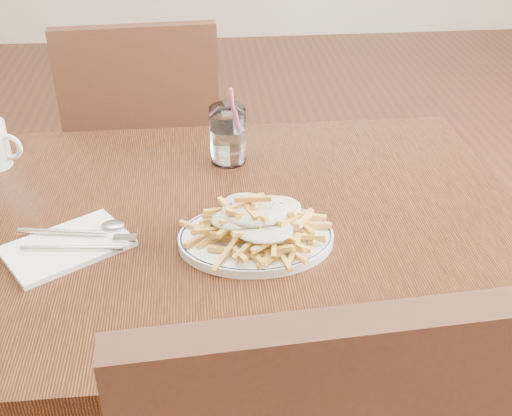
{
  "coord_description": "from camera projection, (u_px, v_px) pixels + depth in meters",
  "views": [
    {
      "loc": [
        0.01,
        -0.98,
        1.39
      ],
      "look_at": [
        0.09,
        -0.08,
        0.82
      ],
      "focal_mm": 45.0,
      "sensor_mm": 36.0,
      "label": 1
    }
  ],
  "objects": [
    {
      "name": "cutlery",
      "position": [
        67.0,
        240.0,
        1.09
      ],
      "size": [
        0.22,
        0.09,
        0.01
      ],
      "color": "silver",
      "rests_on": "napkin"
    },
    {
      "name": "chair_far",
      "position": [
        146.0,
        148.0,
        1.92
      ],
      "size": [
        0.45,
        0.45,
        0.92
      ],
      "color": "black",
      "rests_on": "ground"
    },
    {
      "name": "napkin",
      "position": [
        67.0,
        247.0,
        1.09
      ],
      "size": [
        0.24,
        0.22,
        0.01
      ],
      "primitive_type": "cube",
      "rotation": [
        0.0,
        0.0,
        0.57
      ],
      "color": "white",
      "rests_on": "table"
    },
    {
      "name": "table",
      "position": [
        202.0,
        254.0,
        1.21
      ],
      "size": [
        1.2,
        0.8,
        0.75
      ],
      "color": "black",
      "rests_on": "ground"
    },
    {
      "name": "fries_plate",
      "position": [
        256.0,
        238.0,
        1.1
      ],
      "size": [
        0.29,
        0.26,
        0.02
      ],
      "color": "white",
      "rests_on": "table"
    },
    {
      "name": "loaded_fries",
      "position": [
        256.0,
        217.0,
        1.08
      ],
      "size": [
        0.23,
        0.19,
        0.07
      ],
      "color": "gold",
      "rests_on": "fries_plate"
    },
    {
      "name": "water_glass",
      "position": [
        228.0,
        138.0,
        1.33
      ],
      "size": [
        0.08,
        0.08,
        0.17
      ],
      "color": "white",
      "rests_on": "table"
    }
  ]
}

